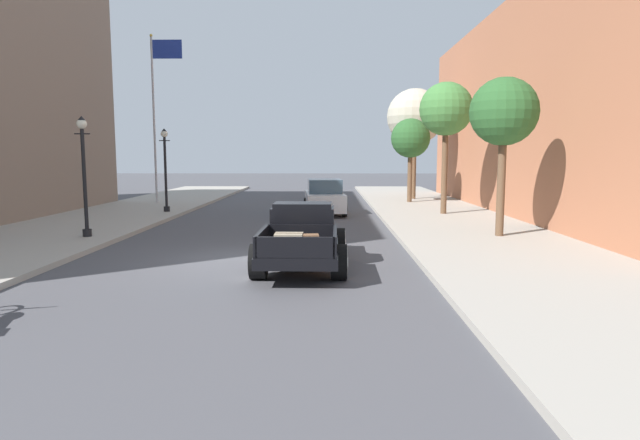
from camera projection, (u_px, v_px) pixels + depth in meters
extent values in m
plane|color=#47474C|center=(244.00, 260.00, 14.29)|extent=(140.00, 140.00, 0.00)
cube|color=#9E998E|center=(520.00, 258.00, 14.17)|extent=(5.50, 64.00, 0.15)
cube|color=#A86647|center=(634.00, 111.00, 24.37)|extent=(12.00, 28.00, 9.52)
cube|color=black|center=(302.00, 246.00, 13.38)|extent=(1.83, 4.92, 0.24)
cube|color=black|center=(303.00, 223.00, 13.67)|extent=(1.58, 1.12, 0.80)
cube|color=black|center=(303.00, 205.00, 13.56)|extent=(1.45, 0.95, 0.12)
cube|color=#3D4C5B|center=(304.00, 214.00, 14.21)|extent=(1.33, 0.06, 0.44)
cube|color=black|center=(306.00, 222.00, 14.97)|extent=(1.34, 1.52, 0.52)
cube|color=silver|center=(307.00, 220.00, 15.77)|extent=(0.68, 0.11, 0.47)
cube|color=black|center=(298.00, 250.00, 11.98)|extent=(1.72, 2.12, 0.04)
cube|color=black|center=(262.00, 240.00, 11.97)|extent=(0.11, 2.10, 0.44)
cube|color=black|center=(335.00, 240.00, 11.93)|extent=(0.11, 2.10, 0.44)
cube|color=black|center=(295.00, 248.00, 10.95)|extent=(1.62, 0.10, 0.44)
cube|color=black|center=(301.00, 233.00, 12.95)|extent=(1.62, 0.10, 0.44)
cylinder|color=black|center=(273.00, 242.00, 14.76)|extent=(0.37, 0.80, 0.80)
cylinder|color=silver|center=(266.00, 242.00, 14.77)|extent=(0.02, 0.66, 0.66)
cylinder|color=silver|center=(265.00, 242.00, 14.77)|extent=(0.02, 0.24, 0.24)
cylinder|color=black|center=(338.00, 243.00, 14.71)|extent=(0.37, 0.80, 0.80)
cylinder|color=silver|center=(345.00, 243.00, 14.71)|extent=(0.02, 0.66, 0.66)
cylinder|color=silver|center=(345.00, 243.00, 14.70)|extent=(0.02, 0.24, 0.24)
cylinder|color=black|center=(259.00, 262.00, 12.09)|extent=(0.37, 0.80, 0.80)
cylinder|color=silver|center=(250.00, 261.00, 12.09)|extent=(0.02, 0.66, 0.66)
cylinder|color=silver|center=(250.00, 261.00, 12.09)|extent=(0.02, 0.24, 0.24)
cylinder|color=black|center=(339.00, 262.00, 12.04)|extent=(0.37, 0.80, 0.80)
cylinder|color=silver|center=(347.00, 262.00, 12.03)|extent=(0.02, 0.66, 0.66)
cylinder|color=silver|center=(348.00, 262.00, 12.03)|extent=(0.02, 0.24, 0.24)
cube|color=gray|center=(289.00, 242.00, 11.61)|extent=(0.61, 0.45, 0.40)
cube|color=#3D2D1E|center=(289.00, 242.00, 11.61)|extent=(0.62, 0.06, 0.42)
cube|color=brown|center=(309.00, 241.00, 12.25)|extent=(0.47, 0.36, 0.28)
cube|color=silver|center=(324.00, 201.00, 25.67)|extent=(2.03, 4.41, 0.80)
cube|color=#384C5B|center=(325.00, 186.00, 25.44)|extent=(1.66, 2.11, 0.64)
cylinder|color=black|center=(306.00, 204.00, 26.94)|extent=(0.27, 0.67, 0.66)
cylinder|color=black|center=(339.00, 204.00, 27.03)|extent=(0.27, 0.67, 0.66)
cylinder|color=black|center=(308.00, 210.00, 24.38)|extent=(0.27, 0.67, 0.66)
cylinder|color=black|center=(344.00, 209.00, 24.47)|extent=(0.27, 0.67, 0.66)
cylinder|color=black|center=(87.00, 233.00, 17.51)|extent=(0.28, 0.28, 0.24)
cylinder|color=black|center=(84.00, 180.00, 17.31)|extent=(0.12, 0.12, 3.20)
cylinder|color=black|center=(82.00, 134.00, 17.14)|extent=(0.50, 0.04, 0.04)
sphere|color=silver|center=(82.00, 124.00, 17.10)|extent=(0.32, 0.32, 0.32)
cone|color=black|center=(81.00, 118.00, 17.08)|extent=(0.24, 0.24, 0.14)
cylinder|color=black|center=(167.00, 209.00, 25.34)|extent=(0.28, 0.28, 0.24)
cylinder|color=black|center=(166.00, 172.00, 25.13)|extent=(0.12, 0.12, 3.20)
cylinder|color=black|center=(164.00, 141.00, 24.96)|extent=(0.50, 0.04, 0.04)
sphere|color=silver|center=(164.00, 134.00, 24.92)|extent=(0.32, 0.32, 0.32)
cone|color=black|center=(164.00, 130.00, 24.90)|extent=(0.24, 0.24, 0.14)
cylinder|color=#B2B2B7|center=(154.00, 121.00, 29.85)|extent=(0.12, 0.12, 9.00)
sphere|color=gold|center=(151.00, 35.00, 29.30)|extent=(0.16, 0.16, 0.16)
cube|color=navy|center=(167.00, 49.00, 29.38)|extent=(1.60, 0.03, 1.00)
cylinder|color=brown|center=(501.00, 187.00, 17.50)|extent=(0.26, 0.26, 3.18)
sphere|color=#285628|center=(504.00, 111.00, 17.22)|extent=(2.17, 2.17, 2.17)
cylinder|color=brown|center=(444.00, 172.00, 24.22)|extent=(0.26, 0.26, 3.77)
sphere|color=#3D7538|center=(446.00, 109.00, 23.89)|extent=(2.36, 2.36, 2.36)
cylinder|color=brown|center=(410.00, 177.00, 30.43)|extent=(0.26, 0.26, 2.75)
sphere|color=#285628|center=(411.00, 138.00, 30.17)|extent=(2.19, 2.19, 2.19)
cylinder|color=brown|center=(414.00, 169.00, 32.66)|extent=(0.26, 0.26, 3.65)
sphere|color=#ADA893|center=(415.00, 117.00, 32.29)|extent=(3.35, 3.35, 3.35)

